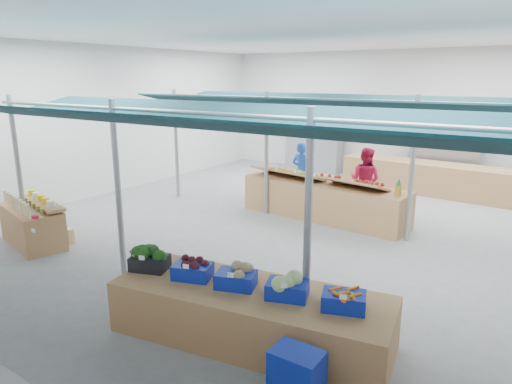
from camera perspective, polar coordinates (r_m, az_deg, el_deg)
floor at (r=10.58m, az=4.35°, el=-4.18°), size 13.00×13.00×0.00m
hall at (r=11.34m, az=8.28°, el=10.60°), size 13.00×13.00×13.00m
pole_grid at (r=8.29m, az=3.07°, el=3.64°), size 10.00×4.60×3.00m
awnings at (r=8.17m, az=3.16°, el=10.33°), size 9.50×7.08×0.30m
back_shelving_left at (r=16.68m, az=7.23°, el=6.06°), size 2.00×0.50×2.00m
back_shelving_right at (r=15.22m, az=22.54°, el=4.31°), size 2.00×0.50×2.00m
bottle_shelf at (r=10.33m, az=-25.97°, el=-3.62°), size 1.86×1.39×1.05m
veg_counter at (r=6.09m, az=-0.72°, el=-15.06°), size 3.76×1.80×0.70m
fruit_counter at (r=11.08m, az=8.41°, el=-1.07°), size 4.16×1.29×0.88m
far_counter at (r=14.29m, az=20.75°, el=1.66°), size 5.08×1.33×0.90m
crate_stack at (r=5.09m, az=5.10°, el=-22.19°), size 0.52×0.36×0.63m
vendor_left at (r=12.48m, az=5.72°, el=2.53°), size 0.63×0.44×1.64m
vendor_right at (r=11.75m, az=13.46°, el=1.48°), size 0.84×0.68×1.64m
crate_broccoli at (r=6.61m, az=-13.16°, el=-8.12°), size 0.59×0.50×0.35m
crate_beets at (r=6.25m, az=-7.94°, el=-9.49°), size 0.59×0.50×0.29m
crate_celeriac at (r=5.95m, az=-2.52°, el=-10.50°), size 0.59×0.50×0.31m
crate_cabbage at (r=5.69m, az=3.93°, el=-11.57°), size 0.59×0.50×0.35m
crate_carrots at (r=5.54m, az=10.92°, el=-13.12°), size 0.59×0.50×0.29m
sparrow at (r=6.59m, az=-14.97°, el=-7.50°), size 0.12×0.09×0.11m
pole_ribbon at (r=8.32m, az=-25.90°, el=-2.96°), size 0.12×0.12×0.28m
apple_heap_yellow at (r=11.37m, az=4.03°, el=2.57°), size 1.99×0.99×0.27m
apple_heap_red at (r=10.48m, az=12.17°, el=1.28°), size 1.59×0.93×0.27m
pineapple at (r=10.08m, az=17.38°, el=0.52°), size 0.14×0.14×0.39m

